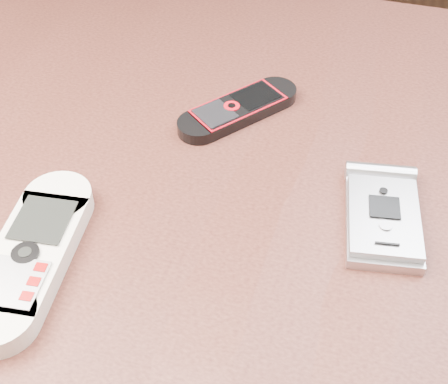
{
  "coord_description": "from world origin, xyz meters",
  "views": [
    {
      "loc": [
        0.11,
        -0.36,
        1.14
      ],
      "look_at": [
        0.01,
        0.0,
        0.76
      ],
      "focal_mm": 50.0,
      "sensor_mm": 36.0,
      "label": 1
    }
  ],
  "objects_px": {
    "table": "(219,274)",
    "nokia_black_red": "(238,109)",
    "nokia_white": "(31,254)",
    "motorola_razr": "(383,216)"
  },
  "relations": [
    {
      "from": "nokia_white",
      "to": "nokia_black_red",
      "type": "height_order",
      "value": "nokia_white"
    },
    {
      "from": "nokia_black_red",
      "to": "motorola_razr",
      "type": "relative_size",
      "value": 1.18
    },
    {
      "from": "table",
      "to": "nokia_white",
      "type": "distance_m",
      "value": 0.2
    },
    {
      "from": "nokia_black_red",
      "to": "motorola_razr",
      "type": "xyz_separation_m",
      "value": [
        0.15,
        -0.11,
        0.0
      ]
    },
    {
      "from": "table",
      "to": "nokia_black_red",
      "type": "distance_m",
      "value": 0.17
    },
    {
      "from": "nokia_white",
      "to": "motorola_razr",
      "type": "height_order",
      "value": "nokia_white"
    },
    {
      "from": "nokia_white",
      "to": "nokia_black_red",
      "type": "distance_m",
      "value": 0.25
    },
    {
      "from": "table",
      "to": "nokia_white",
      "type": "relative_size",
      "value": 6.81
    },
    {
      "from": "table",
      "to": "nokia_black_red",
      "type": "xyz_separation_m",
      "value": [
        -0.01,
        0.12,
        0.11
      ]
    },
    {
      "from": "nokia_white",
      "to": "motorola_razr",
      "type": "distance_m",
      "value": 0.29
    }
  ]
}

